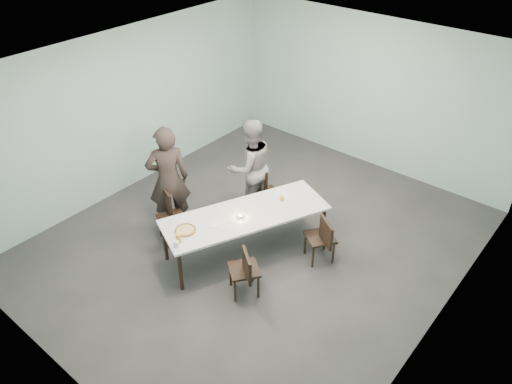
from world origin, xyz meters
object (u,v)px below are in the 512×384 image
Objects in this scene: diner_near at (168,179)px; side_plate at (214,224)px; amber_tumbler at (282,198)px; table at (246,217)px; water_tumbler at (176,244)px; pizza at (185,230)px; beer_glass at (178,238)px; diner_far at (250,167)px; chair_near_left at (170,212)px; chair_near_right at (245,269)px; chair_far_right at (322,237)px; chair_far_left at (264,188)px; tealight at (241,217)px.

side_plate is (1.23, -0.21, -0.20)m from diner_near.
amber_tumbler is at bearing 71.14° from side_plate.
table is 1.24m from water_tumbler.
beer_glass is (0.11, -0.24, 0.06)m from pizza.
diner_far is 11.73× the size of beer_glass.
table is at bearing 65.87° from pizza.
chair_near_left is at bearing 79.41° from diner_near.
chair_near_left is 1.00× the size of chair_near_right.
chair_near_left is at bearing 143.64° from water_tumbler.
chair_far_right is 0.49× the size of diner_far.
pizza is at bearing 44.17° from chair_near_right.
chair_far_left is at bearing 100.15° from side_plate.
pizza is 2.27× the size of beer_glass.
chair_far_right is (0.44, 1.31, 0.00)m from chair_near_right.
side_plate is (-0.18, -0.51, 0.06)m from table.
diner_near is at bearing 141.82° from water_tumbler.
chair_far_right is at bearing 53.16° from water_tumbler.
chair_near_right is (0.64, -0.76, -0.19)m from table.
chair_near_right is 9.67× the size of water_tumbler.
diner_far is (-0.72, 0.96, 0.19)m from table.
chair_far_right is at bearing 32.53° from tealight.
diner_near reaches higher than chair_near_right.
diner_near is at bearing 53.10° from chair_far_right.
tealight reaches higher than side_plate.
diner_near reaches higher than amber_tumbler.
beer_glass reaches higher than chair_far_right.
amber_tumbler reaches higher than table.
tealight is (0.30, 1.01, -0.05)m from beer_glass.
chair_far_left reaches higher than table.
chair_far_left reaches higher than tealight.
tealight is (0.19, 0.38, 0.02)m from side_plate.
diner_far is (0.49, 1.47, 0.38)m from chair_near_left.
chair_far_left is 0.83m from amber_tumbler.
pizza reaches higher than side_plate.
chair_near_left is at bearing 154.21° from pizza.
chair_far_right is 0.92m from amber_tumbler.
water_tumbler is at bearing -101.58° from table.
tealight is (0.26, 1.09, -0.02)m from water_tumbler.
chair_far_left is 0.46× the size of diner_near.
chair_far_right is 9.67× the size of water_tumbler.
diner_near is at bearing -168.23° from table.
table is 1.18m from beer_glass.
table is at bearing 61.56° from chair_far_right.
chair_near_right is 1.00× the size of chair_far_right.
chair_near_right is 1.08m from pizza.
diner_near is 5.61× the size of pizza.
diner_far is at bearing 92.79° from chair_near_left.
diner_near is (-0.21, 0.21, 0.45)m from chair_near_left.
chair_far_left is at bearing 95.35° from water_tumbler.
chair_near_right is 10.88× the size of amber_tumbler.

